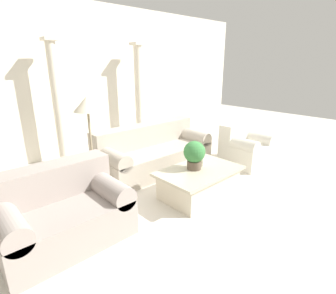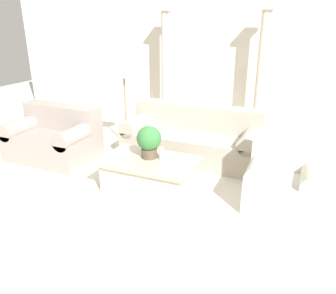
{
  "view_description": "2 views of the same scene",
  "coord_description": "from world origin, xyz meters",
  "views": [
    {
      "loc": [
        -2.71,
        -2.86,
        1.97
      ],
      "look_at": [
        -0.05,
        0.02,
        0.7
      ],
      "focal_mm": 28.0,
      "sensor_mm": 36.0,
      "label": 1
    },
    {
      "loc": [
        1.93,
        -4.07,
        2.15
      ],
      "look_at": [
        0.29,
        -0.24,
        0.54
      ],
      "focal_mm": 35.0,
      "sensor_mm": 36.0,
      "label": 2
    }
  ],
  "objects": [
    {
      "name": "ground_plane",
      "position": [
        0.0,
        0.0,
        0.0
      ],
      "size": [
        16.0,
        16.0,
        0.0
      ],
      "primitive_type": "plane",
      "color": "silver"
    },
    {
      "name": "wall_back",
      "position": [
        0.0,
        2.73,
        1.6
      ],
      "size": [
        10.0,
        0.06,
        3.2
      ],
      "color": "silver",
      "rests_on": "ground_plane"
    },
    {
      "name": "sofa_long",
      "position": [
        0.28,
        0.79,
        0.34
      ],
      "size": [
        2.21,
        0.92,
        0.84
      ],
      "color": "#ADA393",
      "rests_on": "ground_plane"
    },
    {
      "name": "loveseat",
      "position": [
        -1.82,
        -0.1,
        0.35
      ],
      "size": [
        1.38,
        0.92,
        0.84
      ],
      "color": "#A1948C",
      "rests_on": "ground_plane"
    },
    {
      "name": "coffee_table",
      "position": [
        0.12,
        -0.49,
        0.22
      ],
      "size": [
        1.28,
        0.81,
        0.43
      ],
      "color": "beige",
      "rests_on": "ground_plane"
    },
    {
      "name": "potted_plant",
      "position": [
        0.09,
        -0.41,
        0.67
      ],
      "size": [
        0.33,
        0.33,
        0.44
      ],
      "color": "brown",
      "rests_on": "coffee_table"
    },
    {
      "name": "pillar_candle",
      "position": [
        0.27,
        -0.41,
        0.51
      ],
      "size": [
        0.07,
        0.07,
        0.17
      ],
      "color": "silver",
      "rests_on": "coffee_table"
    },
    {
      "name": "floor_lamp",
      "position": [
        -0.96,
        0.78,
        1.31
      ],
      "size": [
        0.41,
        0.41,
        1.51
      ],
      "color": "gray",
      "rests_on": "ground_plane"
    },
    {
      "name": "column_left",
      "position": [
        -0.85,
        2.28,
        1.23
      ],
      "size": [
        0.25,
        0.25,
        2.4
      ],
      "color": "beige",
      "rests_on": "ground_plane"
    },
    {
      "name": "column_right",
      "position": [
        1.09,
        2.28,
        1.23
      ],
      "size": [
        0.25,
        0.25,
        2.4
      ],
      "color": "beige",
      "rests_on": "ground_plane"
    },
    {
      "name": "armchair",
      "position": [
        1.83,
        -0.22,
        0.35
      ],
      "size": [
        0.88,
        0.77,
        0.81
      ],
      "color": "beige",
      "rests_on": "ground_plane"
    }
  ]
}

